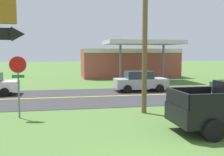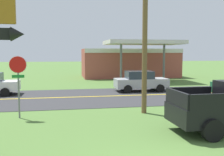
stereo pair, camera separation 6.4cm
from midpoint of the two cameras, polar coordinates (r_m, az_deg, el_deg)
The scene contains 6 objects.
road_asphalt at distance 18.71m, azimuth -2.91°, elevation -4.02°, with size 140.00×8.00×0.02m, color #333335.
road_centre_line at distance 18.71m, azimuth -2.91°, elevation -3.99°, with size 126.00×0.20×0.01m, color gold.
stop_sign at distance 13.07m, azimuth -19.83°, elevation 0.46°, with size 0.80×0.08×2.95m.
utility_pole at distance 13.57m, azimuth 7.04°, elevation 12.63°, with size 2.08×0.26×8.94m.
gas_station at distance 33.95m, azimuth 3.69°, elevation 3.51°, with size 12.00×11.50×4.40m.
car_silver_far_lane at distance 21.30m, azimuth 6.04°, elevation -0.66°, with size 4.20×2.00×1.64m.
Camera 1 is at (-2.48, -5.29, 3.09)m, focal length 42.14 mm.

